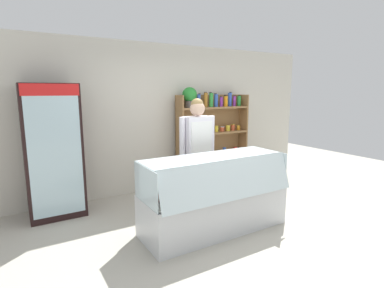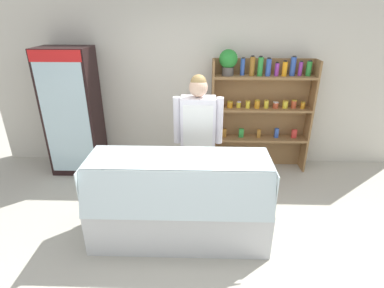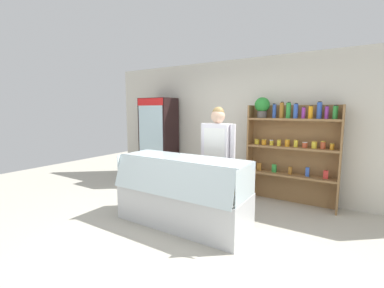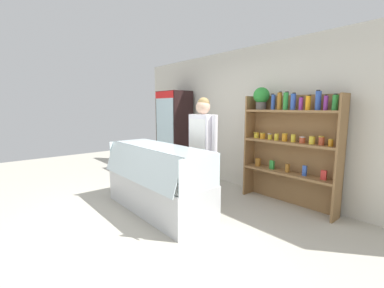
% 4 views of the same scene
% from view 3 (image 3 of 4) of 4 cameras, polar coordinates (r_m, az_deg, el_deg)
% --- Properties ---
extents(ground_plane, '(12.00, 12.00, 0.00)m').
position_cam_3_polar(ground_plane, '(3.84, -0.01, -18.56)').
color(ground_plane, '#B7B2A3').
extents(back_wall, '(6.80, 0.10, 2.70)m').
position_cam_3_polar(back_wall, '(5.36, 12.13, 3.76)').
color(back_wall, beige).
rests_on(back_wall, ground).
extents(drinks_fridge, '(0.77, 0.56, 1.96)m').
position_cam_3_polar(drinks_fridge, '(6.03, -7.43, 0.73)').
color(drinks_fridge, black).
rests_on(drinks_fridge, ground).
extents(shelving_unit, '(1.55, 0.29, 1.92)m').
position_cam_3_polar(shelving_unit, '(4.89, 20.60, 0.16)').
color(shelving_unit, olive).
rests_on(shelving_unit, ground).
extents(deli_display_case, '(1.97, 0.78, 1.01)m').
position_cam_3_polar(deli_display_case, '(3.90, -2.29, -13.08)').
color(deli_display_case, silver).
rests_on(deli_display_case, ground).
extents(shop_clerk, '(0.62, 0.25, 1.74)m').
position_cam_3_polar(shop_clerk, '(4.25, 5.66, -1.26)').
color(shop_clerk, '#2D2D38').
rests_on(shop_clerk, ground).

